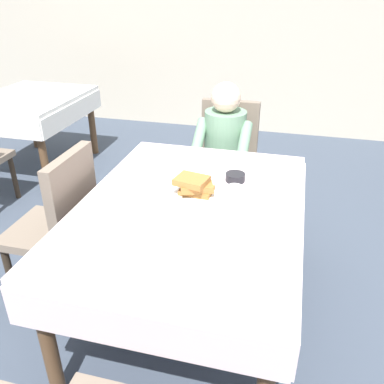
{
  "coord_description": "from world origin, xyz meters",
  "views": [
    {
      "loc": [
        0.45,
        -1.74,
        1.75
      ],
      "look_at": [
        0.0,
        0.02,
        0.79
      ],
      "focal_mm": 38.09,
      "sensor_mm": 36.0,
      "label": 1
    }
  ],
  "objects": [
    {
      "name": "breakfast_stack",
      "position": [
        0.0,
        0.08,
        0.8
      ],
      "size": [
        0.21,
        0.18,
        0.09
      ],
      "color": "#A36B33",
      "rests_on": "plate_breakfast"
    },
    {
      "name": "bowl_butter",
      "position": [
        0.18,
        0.31,
        0.76
      ],
      "size": [
        0.11,
        0.11,
        0.04
      ],
      "primitive_type": "cylinder",
      "color": "black",
      "rests_on": "dining_table_main"
    },
    {
      "name": "cup_coffee",
      "position": [
        0.21,
        0.07,
        0.78
      ],
      "size": [
        0.11,
        0.08,
        0.08
      ],
      "color": "white",
      "rests_on": "dining_table_main"
    },
    {
      "name": "chair_left_side",
      "position": [
        -0.77,
        0.0,
        0.53
      ],
      "size": [
        0.45,
        0.44,
        0.93
      ],
      "rotation": [
        0.0,
        0.0,
        1.57
      ],
      "color": "#7A6B5B",
      "rests_on": "ground"
    },
    {
      "name": "knife_right_of_plate",
      "position": [
        0.19,
        0.06,
        0.74
      ],
      "size": [
        0.03,
        0.2,
        0.0
      ],
      "primitive_type": "cube",
      "rotation": [
        0.0,
        0.0,
        1.63
      ],
      "color": "silver",
      "rests_on": "dining_table_main"
    },
    {
      "name": "fork_left_of_plate",
      "position": [
        -0.19,
        0.06,
        0.74
      ],
      "size": [
        0.02,
        0.18,
        0.0
      ],
      "primitive_type": "cube",
      "rotation": [
        0.0,
        0.0,
        1.61
      ],
      "color": "silver",
      "rests_on": "dining_table_main"
    },
    {
      "name": "napkin_folded",
      "position": [
        -0.27,
        -0.11,
        0.74
      ],
      "size": [
        0.17,
        0.13,
        0.01
      ],
      "primitive_type": "cube",
      "rotation": [
        0.0,
        0.0,
        -0.03
      ],
      "color": "white",
      "rests_on": "dining_table_main"
    },
    {
      "name": "background_table_far",
      "position": [
        -2.04,
        1.65,
        0.62
      ],
      "size": [
        0.92,
        1.12,
        0.74
      ],
      "color": "white",
      "rests_on": "ground"
    },
    {
      "name": "dining_table_main",
      "position": [
        0.0,
        0.0,
        0.65
      ],
      "size": [
        1.12,
        1.52,
        0.74
      ],
      "color": "silver",
      "rests_on": "ground"
    },
    {
      "name": "spoon_near_edge",
      "position": [
        0.03,
        -0.23,
        0.74
      ],
      "size": [
        0.15,
        0.04,
        0.0
      ],
      "primitive_type": "cube",
      "rotation": [
        0.0,
        0.0,
        -0.19
      ],
      "color": "silver",
      "rests_on": "dining_table_main"
    },
    {
      "name": "syrup_pitcher",
      "position": [
        -0.21,
        0.26,
        0.78
      ],
      "size": [
        0.08,
        0.08,
        0.07
      ],
      "color": "silver",
      "rests_on": "dining_table_main"
    },
    {
      "name": "diner_person",
      "position": [
        -0.02,
        1.01,
        0.67
      ],
      "size": [
        0.4,
        0.43,
        1.12
      ],
      "rotation": [
        0.0,
        0.0,
        3.14
      ],
      "color": "gray",
      "rests_on": "ground"
    },
    {
      "name": "plate_breakfast",
      "position": [
        0.0,
        0.08,
        0.75
      ],
      "size": [
        0.28,
        0.28,
        0.02
      ],
      "primitive_type": "cylinder",
      "color": "white",
      "rests_on": "dining_table_main"
    },
    {
      "name": "ground_plane",
      "position": [
        0.0,
        0.0,
        0.0
      ],
      "size": [
        14.0,
        14.0,
        0.0
      ],
      "primitive_type": "plane",
      "color": "#3D4756"
    },
    {
      "name": "chair_diner",
      "position": [
        -0.02,
        1.17,
        0.53
      ],
      "size": [
        0.44,
        0.45,
        0.93
      ],
      "rotation": [
        0.0,
        0.0,
        3.14
      ],
      "color": "#7A6B5B",
      "rests_on": "ground"
    }
  ]
}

